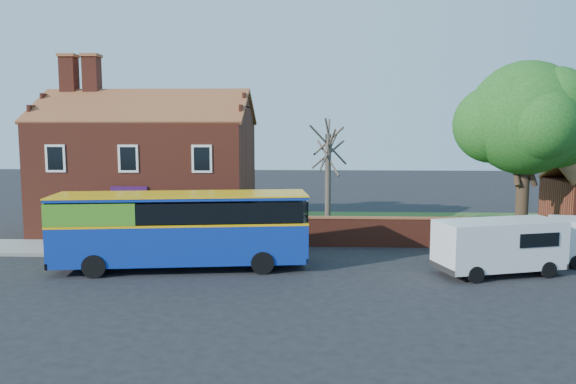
{
  "coord_description": "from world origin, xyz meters",
  "views": [
    {
      "loc": [
        2.96,
        -22.28,
        6.29
      ],
      "look_at": [
        1.73,
        5.0,
        3.12
      ],
      "focal_mm": 35.0,
      "sensor_mm": 36.0,
      "label": 1
    }
  ],
  "objects": [
    {
      "name": "ground",
      "position": [
        0.0,
        0.0,
        0.0
      ],
      "size": [
        120.0,
        120.0,
        0.0
      ],
      "primitive_type": "plane",
      "color": "black",
      "rests_on": "ground"
    },
    {
      "name": "bare_tree",
      "position": [
        3.81,
        9.94,
        3.3
      ],
      "size": [
        2.41,
        2.88,
        6.44
      ],
      "color": "#4C4238",
      "rests_on": "ground"
    },
    {
      "name": "grass_strip",
      "position": [
        13.0,
        13.0,
        0.02
      ],
      "size": [
        26.0,
        12.0,
        0.04
      ],
      "primitive_type": "cube",
      "color": "#426B28",
      "rests_on": "ground"
    },
    {
      "name": "van_near",
      "position": [
        10.92,
        1.63,
        1.31
      ],
      "size": [
        5.7,
        3.52,
        2.34
      ],
      "rotation": [
        0.0,
        0.0,
        0.28
      ],
      "color": "silver",
      "rests_on": "ground"
    },
    {
      "name": "shop_building",
      "position": [
        -7.02,
        11.5,
        3.41
      ],
      "size": [
        12.3,
        8.13,
        10.5
      ],
      "color": "maroon",
      "rests_on": "ground"
    },
    {
      "name": "boundary_wall",
      "position": [
        13.0,
        7.0,
        0.81
      ],
      "size": [
        22.0,
        0.38,
        1.6
      ],
      "color": "maroon",
      "rests_on": "ground"
    },
    {
      "name": "large_tree",
      "position": [
        15.25,
        10.96,
        6.59
      ],
      "size": [
        8.25,
        6.53,
        10.07
      ],
      "color": "black",
      "rests_on": "ground"
    },
    {
      "name": "bus",
      "position": [
        -3.22,
        1.98,
        1.91
      ],
      "size": [
        11.33,
        4.21,
        3.37
      ],
      "rotation": [
        0.0,
        0.0,
        0.13
      ],
      "color": "#0E2E9B",
      "rests_on": "ground"
    },
    {
      "name": "pavement",
      "position": [
        -7.0,
        5.75,
        0.06
      ],
      "size": [
        18.0,
        3.5,
        0.12
      ],
      "primitive_type": "cube",
      "color": "gray",
      "rests_on": "ground"
    },
    {
      "name": "kerb",
      "position": [
        -7.0,
        4.0,
        0.07
      ],
      "size": [
        18.0,
        0.15,
        0.14
      ],
      "primitive_type": "cube",
      "color": "slate",
      "rests_on": "ground"
    }
  ]
}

